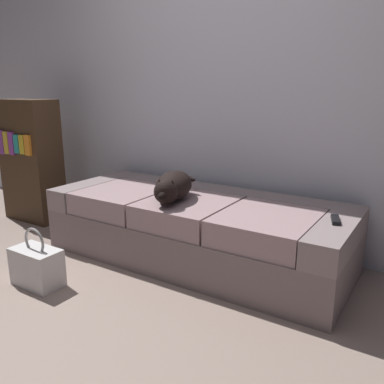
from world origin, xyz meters
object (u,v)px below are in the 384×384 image
at_px(dog_dark, 173,186).
at_px(tv_remote, 335,220).
at_px(bookshelf, 31,161).
at_px(couch, 196,229).
at_px(handbag, 37,266).

height_order(dog_dark, tv_remote, dog_dark).
xyz_separation_m(tv_remote, bookshelf, (-2.71, -0.02, 0.08)).
height_order(couch, handbag, couch).
relative_size(couch, tv_remote, 14.20).
height_order(couch, bookshelf, bookshelf).
bearing_deg(couch, bookshelf, -178.97).
bearing_deg(handbag, tv_remote, 28.83).
bearing_deg(dog_dark, tv_remote, 7.28).
xyz_separation_m(tv_remote, handbag, (-1.57, -0.86, -0.34)).
relative_size(tv_remote, handbag, 0.40).
bearing_deg(dog_dark, handbag, -125.68).
relative_size(couch, bookshelf, 1.94).
bearing_deg(bookshelf, handbag, -36.53).
xyz_separation_m(dog_dark, handbag, (-0.52, -0.73, -0.43)).
bearing_deg(couch, tv_remote, -0.63).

